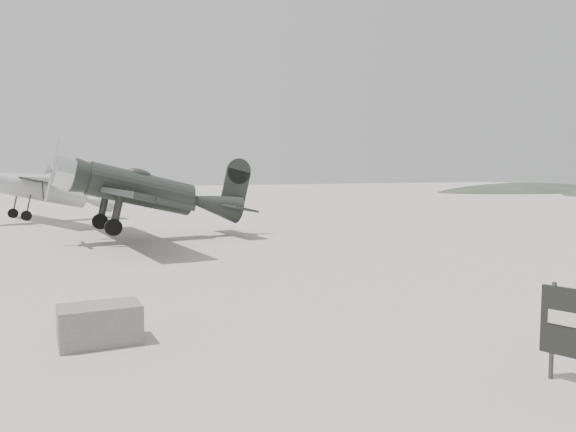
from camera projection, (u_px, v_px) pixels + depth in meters
The scene contains 5 objects.
ground at pixel (280, 267), 17.97m from camera, with size 160.00×160.00×0.00m, color #A0988D.
hill_northeast at pixel (526, 192), 73.50m from camera, with size 32.00×16.00×5.20m, color #2C3526.
lowwing_monoplane at pixel (150, 192), 24.52m from camera, with size 8.88×12.41×3.99m.
highwing_monoplane at pixel (45, 187), 32.77m from camera, with size 8.20×11.17×3.22m.
equipment_block at pixel (100, 324), 10.18m from camera, with size 1.42×0.89×0.71m, color #605E59.
Camera 1 is at (-6.37, -16.57, 3.20)m, focal length 35.00 mm.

